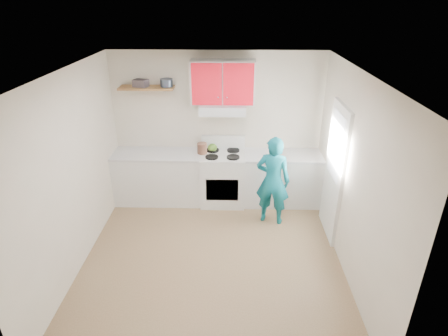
{
  "coord_description": "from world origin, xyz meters",
  "views": [
    {
      "loc": [
        0.28,
        -4.21,
        3.42
      ],
      "look_at": [
        0.15,
        0.55,
        1.15
      ],
      "focal_mm": 29.47,
      "sensor_mm": 36.0,
      "label": 1
    }
  ],
  "objects_px": {
    "tin": "(167,83)",
    "crock": "(202,149)",
    "person": "(273,181)",
    "kettle": "(212,148)",
    "stove": "(223,178)"
  },
  "relations": [
    {
      "from": "tin",
      "to": "crock",
      "type": "height_order",
      "value": "tin"
    },
    {
      "from": "crock",
      "to": "person",
      "type": "distance_m",
      "value": 1.36
    },
    {
      "from": "tin",
      "to": "crock",
      "type": "relative_size",
      "value": 1.0
    },
    {
      "from": "kettle",
      "to": "crock",
      "type": "xyz_separation_m",
      "value": [
        -0.17,
        -0.1,
        0.01
      ]
    },
    {
      "from": "person",
      "to": "tin",
      "type": "bearing_deg",
      "value": -10.02
    },
    {
      "from": "stove",
      "to": "kettle",
      "type": "bearing_deg",
      "value": 143.56
    },
    {
      "from": "tin",
      "to": "person",
      "type": "bearing_deg",
      "value": -24.86
    },
    {
      "from": "stove",
      "to": "crock",
      "type": "distance_m",
      "value": 0.65
    },
    {
      "from": "tin",
      "to": "person",
      "type": "height_order",
      "value": "tin"
    },
    {
      "from": "stove",
      "to": "tin",
      "type": "relative_size",
      "value": 4.49
    },
    {
      "from": "tin",
      "to": "kettle",
      "type": "xyz_separation_m",
      "value": [
        0.74,
        -0.05,
        -1.11
      ]
    },
    {
      "from": "stove",
      "to": "crock",
      "type": "height_order",
      "value": "crock"
    },
    {
      "from": "kettle",
      "to": "crock",
      "type": "relative_size",
      "value": 0.8
    },
    {
      "from": "kettle",
      "to": "tin",
      "type": "bearing_deg",
      "value": 159.98
    },
    {
      "from": "stove",
      "to": "crock",
      "type": "xyz_separation_m",
      "value": [
        -0.35,
        0.04,
        0.54
      ]
    }
  ]
}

